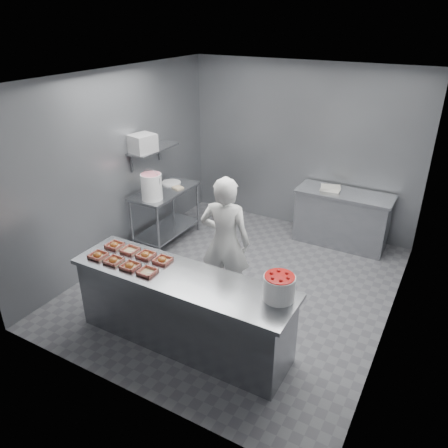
{
  "coord_description": "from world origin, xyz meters",
  "views": [
    {
      "loc": [
        2.36,
        -4.6,
        3.48
      ],
      "look_at": [
        -0.11,
        -0.2,
        1.01
      ],
      "focal_mm": 35.0,
      "sensor_mm": 36.0,
      "label": 1
    }
  ],
  "objects": [
    {
      "name": "floor",
      "position": [
        0.0,
        0.0,
        0.0
      ],
      "size": [
        4.5,
        4.5,
        0.0
      ],
      "primitive_type": "plane",
      "color": "#4C4C51",
      "rests_on": "ground"
    },
    {
      "name": "ceiling",
      "position": [
        0.0,
        0.0,
        2.8
      ],
      "size": [
        4.5,
        4.5,
        0.0
      ],
      "primitive_type": "plane",
      "rotation": [
        3.14,
        0.0,
        0.0
      ],
      "color": "white",
      "rests_on": "wall_back"
    },
    {
      "name": "wall_back",
      "position": [
        0.0,
        2.25,
        1.4
      ],
      "size": [
        4.0,
        0.04,
        2.8
      ],
      "primitive_type": "cube",
      "color": "slate",
      "rests_on": "ground"
    },
    {
      "name": "wall_left",
      "position": [
        -2.0,
        0.0,
        1.4
      ],
      "size": [
        0.04,
        4.5,
        2.8
      ],
      "primitive_type": "cube",
      "color": "slate",
      "rests_on": "ground"
    },
    {
      "name": "wall_right",
      "position": [
        2.0,
        0.0,
        1.4
      ],
      "size": [
        0.04,
        4.5,
        2.8
      ],
      "primitive_type": "cube",
      "color": "slate",
      "rests_on": "ground"
    },
    {
      "name": "service_counter",
      "position": [
        0.0,
        -1.35,
        0.45
      ],
      "size": [
        2.6,
        0.7,
        0.9
      ],
      "color": "slate",
      "rests_on": "ground"
    },
    {
      "name": "prep_table",
      "position": [
        -1.65,
        0.6,
        0.59
      ],
      "size": [
        0.6,
        1.2,
        0.9
      ],
      "color": "slate",
      "rests_on": "ground"
    },
    {
      "name": "back_counter",
      "position": [
        0.9,
        1.9,
        0.45
      ],
      "size": [
        1.5,
        0.6,
        0.9
      ],
      "color": "slate",
      "rests_on": "ground"
    },
    {
      "name": "wall_shelf",
      "position": [
        -1.82,
        0.6,
        1.55
      ],
      "size": [
        0.35,
        0.9,
        0.03
      ],
      "primitive_type": "cube",
      "color": "slate",
      "rests_on": "wall_left"
    },
    {
      "name": "tray_0",
      "position": [
        -1.07,
        -1.49,
        0.92
      ],
      "size": [
        0.19,
        0.18,
        0.06
      ],
      "color": "tan",
      "rests_on": "service_counter"
    },
    {
      "name": "tray_1",
      "position": [
        -0.83,
        -1.49,
        0.92
      ],
      "size": [
        0.19,
        0.18,
        0.06
      ],
      "color": "tan",
      "rests_on": "service_counter"
    },
    {
      "name": "tray_2",
      "position": [
        -0.59,
        -1.49,
        0.92
      ],
      "size": [
        0.19,
        0.18,
        0.06
      ],
      "color": "tan",
      "rests_on": "service_counter"
    },
    {
      "name": "tray_3",
      "position": [
        -0.35,
        -1.49,
        0.92
      ],
      "size": [
        0.19,
        0.18,
        0.04
      ],
      "color": "tan",
      "rests_on": "service_counter"
    },
    {
      "name": "tray_4",
      "position": [
        -1.07,
        -1.21,
        0.92
      ],
      "size": [
        0.19,
        0.18,
        0.06
      ],
      "color": "tan",
      "rests_on": "service_counter"
    },
    {
      "name": "tray_5",
      "position": [
        -0.83,
        -1.21,
        0.92
      ],
      "size": [
        0.19,
        0.18,
        0.04
      ],
      "color": "tan",
      "rests_on": "service_counter"
    },
    {
      "name": "tray_6",
      "position": [
        -0.59,
        -1.21,
        0.92
      ],
      "size": [
        0.19,
        0.18,
        0.06
      ],
      "color": "tan",
      "rests_on": "service_counter"
    },
    {
      "name": "tray_7",
      "position": [
        -0.35,
        -1.21,
        0.92
      ],
      "size": [
        0.19,
        0.18,
        0.06
      ],
      "color": "tan",
      "rests_on": "service_counter"
    },
    {
      "name": "worker",
      "position": [
        0.02,
        -0.41,
        0.87
      ],
      "size": [
        0.71,
        0.55,
        1.74
      ],
      "primitive_type": "imported",
      "rotation": [
        0.0,
        0.0,
        3.37
      ],
      "color": "silver",
      "rests_on": "ground"
    },
    {
      "name": "strawberry_tub",
      "position": [
        1.08,
        -1.22,
        1.04
      ],
      "size": [
        0.32,
        0.32,
        0.26
      ],
      "color": "white",
      "rests_on": "service_counter"
    },
    {
      "name": "glaze_bucket",
      "position": [
        -1.59,
        0.21,
        1.11
      ],
      "size": [
        0.33,
        0.31,
        0.49
      ],
      "color": "white",
      "rests_on": "prep_table"
    },
    {
      "name": "bucket_lid",
      "position": [
        -1.73,
        0.9,
        0.91
      ],
      "size": [
        0.39,
        0.39,
        0.02
      ],
      "primitive_type": "cylinder",
      "rotation": [
        0.0,
        0.0,
        0.3
      ],
      "color": "white",
      "rests_on": "prep_table"
    },
    {
      "name": "rag",
      "position": [
        -1.51,
        0.77,
        0.91
      ],
      "size": [
        0.19,
        0.18,
        0.02
      ],
      "primitive_type": "cube",
      "rotation": [
        0.0,
        0.0,
        -0.32
      ],
      "color": "#CCB28C",
      "rests_on": "prep_table"
    },
    {
      "name": "appliance",
      "position": [
        -1.82,
        0.36,
        1.7
      ],
      "size": [
        0.38,
        0.42,
        0.27
      ],
      "primitive_type": "cube",
      "rotation": [
        0.0,
        0.0,
        -0.23
      ],
      "color": "gray",
      "rests_on": "wall_shelf"
    },
    {
      "name": "paper_stack",
      "position": [
        0.66,
        1.9,
        0.93
      ],
      "size": [
        0.33,
        0.26,
        0.06
      ],
      "primitive_type": "cube",
      "rotation": [
        0.0,
        0.0,
        0.14
      ],
      "color": "silver",
      "rests_on": "back_counter"
    }
  ]
}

